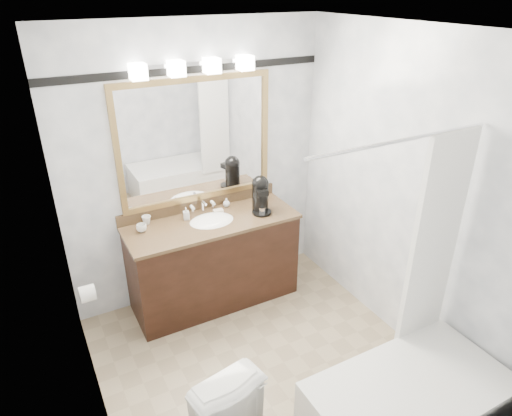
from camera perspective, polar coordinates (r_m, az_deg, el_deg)
name	(u,v)px	position (r m, az deg, el deg)	size (l,w,h in m)	color
room	(270,231)	(3.04, 1.71, -2.84)	(2.42, 2.62, 2.52)	#9A8768
vanity	(213,260)	(4.24, -5.34, -6.44)	(1.53, 0.58, 0.97)	black
mirror	(196,141)	(4.01, -7.50, 8.27)	(1.40, 0.04, 1.10)	#A9854C
vanity_light_bar	(194,66)	(3.81, -7.76, 17.13)	(1.02, 0.14, 0.12)	silver
accent_stripe	(191,69)	(3.87, -8.10, 16.77)	(2.40, 0.01, 0.06)	black
bathtub	(409,399)	(3.39, 18.56, -21.70)	(1.30, 0.75, 1.96)	white
tp_roll	(87,293)	(3.59, -20.33, -9.99)	(0.12, 0.12, 0.11)	white
coffee_maker	(260,193)	(4.11, 0.56, 1.85)	(0.18, 0.22, 0.34)	black
cup_left	(142,228)	(3.94, -14.12, -2.44)	(0.08, 0.08, 0.07)	white
cup_right	(147,220)	(4.06, -13.53, -1.45)	(0.08, 0.08, 0.07)	white
soap_bottle_a	(186,213)	(4.06, -8.72, -0.68)	(0.05, 0.05, 0.11)	white
soap_bottle_b	(226,202)	(4.25, -3.72, 0.70)	(0.06, 0.06, 0.08)	white
soap_bar	(218,211)	(4.16, -4.74, -0.37)	(0.09, 0.05, 0.03)	beige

